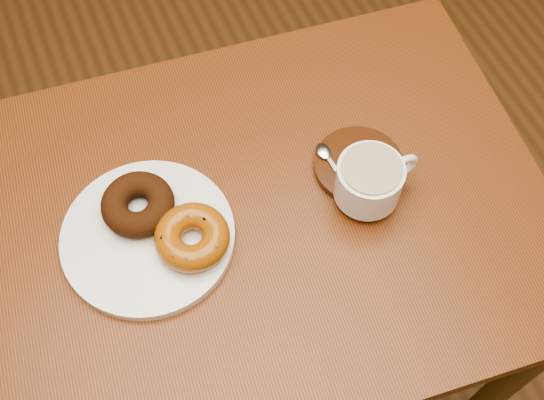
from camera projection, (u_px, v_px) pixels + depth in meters
name	position (u px, v px, depth m)	size (l,w,h in m)	color
cafe_table	(261.00, 249.00, 1.09)	(0.90, 0.72, 0.79)	#603014
donut_plate	(148.00, 236.00, 0.95)	(0.24, 0.24, 0.01)	white
donut_cinnamon	(138.00, 204.00, 0.95)	(0.10, 0.10, 0.04)	#32180A
donut_caramel	(192.00, 237.00, 0.92)	(0.14, 0.14, 0.04)	#995210
saucer	(358.00, 165.00, 1.01)	(0.13, 0.13, 0.01)	#331607
coffee_cup	(370.00, 180.00, 0.95)	(0.13, 0.09, 0.07)	white
teaspoon	(327.00, 156.00, 1.01)	(0.02, 0.10, 0.01)	silver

